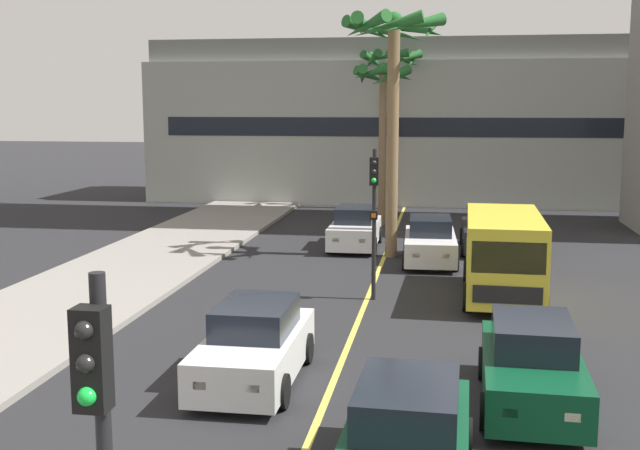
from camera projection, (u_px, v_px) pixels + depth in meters
The scene contains 13 objects.
lane_stripe_center at pixel (372, 286), 23.58m from camera, with size 0.14×56.00×0.01m, color #DBCC4C.
pier_building_backdrop at pixel (409, 122), 44.91m from camera, with size 28.76×8.04×8.88m.
car_queue_front at pixel (255, 346), 15.40m from camera, with size 1.84×4.10×1.56m.
car_queue_second at pixel (486, 231), 29.25m from camera, with size 1.85×4.11×1.56m.
car_queue_third at pixel (430, 242), 27.01m from camera, with size 1.94×4.16×1.56m.
car_queue_fourth at pixel (532, 366), 14.18m from camera, with size 1.93×4.15×1.56m.
car_queue_fifth at pixel (355, 229), 29.83m from camera, with size 1.87×4.12×1.56m.
car_queue_sixth at pixel (406, 443), 10.96m from camera, with size 1.93×4.15×1.56m.
delivery_van at pixel (503, 254), 21.89m from camera, with size 2.25×5.29×2.36m.
traffic_light_median_far at pixel (374, 203), 21.50m from camera, with size 0.24×0.37×4.20m.
palm_tree_near_median at pixel (383, 93), 34.78m from camera, with size 2.86×2.93×7.23m.
palm_tree_mid_median at pixel (392, 60), 27.10m from camera, with size 3.70×3.67×8.54m.
palm_tree_far_median at pixel (391, 80), 40.09m from camera, with size 3.26×3.28×8.23m.
Camera 1 is at (2.07, 1.01, 5.39)m, focal length 44.20 mm.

